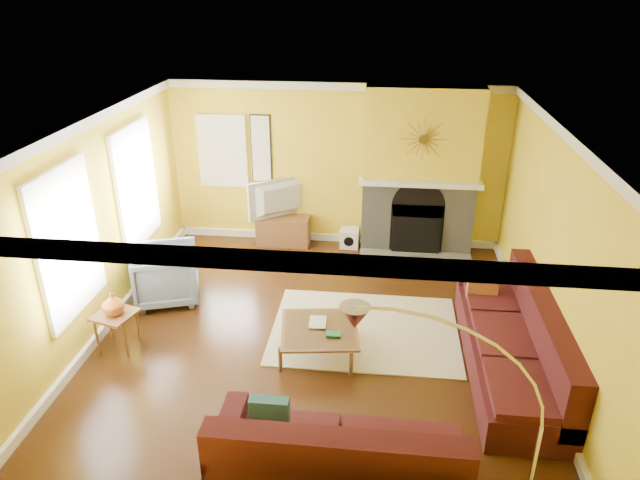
# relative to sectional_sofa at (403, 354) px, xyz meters

# --- Properties ---
(floor) EXTENTS (5.50, 6.00, 0.02)m
(floor) POSITION_rel_sectional_sofa_xyz_m (-1.07, 0.81, -0.46)
(floor) COLOR #4E2A10
(floor) RESTS_ON ground
(ceiling) EXTENTS (5.50, 6.00, 0.02)m
(ceiling) POSITION_rel_sectional_sofa_xyz_m (-1.07, 0.81, 2.26)
(ceiling) COLOR white
(ceiling) RESTS_ON ground
(wall_back) EXTENTS (5.50, 0.02, 2.70)m
(wall_back) POSITION_rel_sectional_sofa_xyz_m (-1.07, 3.82, 0.90)
(wall_back) COLOR yellow
(wall_back) RESTS_ON ground
(wall_front) EXTENTS (5.50, 0.02, 2.70)m
(wall_front) POSITION_rel_sectional_sofa_xyz_m (-1.07, -2.20, 0.90)
(wall_front) COLOR yellow
(wall_front) RESTS_ON ground
(wall_left) EXTENTS (0.02, 6.00, 2.70)m
(wall_left) POSITION_rel_sectional_sofa_xyz_m (-3.83, 0.81, 0.90)
(wall_left) COLOR yellow
(wall_left) RESTS_ON ground
(wall_right) EXTENTS (0.02, 6.00, 2.70)m
(wall_right) POSITION_rel_sectional_sofa_xyz_m (1.69, 0.81, 0.90)
(wall_right) COLOR yellow
(wall_right) RESTS_ON ground
(baseboard) EXTENTS (5.50, 6.00, 0.12)m
(baseboard) POSITION_rel_sectional_sofa_xyz_m (-1.07, 0.81, -0.39)
(baseboard) COLOR white
(baseboard) RESTS_ON floor
(crown_molding) EXTENTS (5.50, 6.00, 0.12)m
(crown_molding) POSITION_rel_sectional_sofa_xyz_m (-1.07, 0.81, 2.19)
(crown_molding) COLOR white
(crown_molding) RESTS_ON ceiling
(window_left_near) EXTENTS (0.06, 1.22, 1.72)m
(window_left_near) POSITION_rel_sectional_sofa_xyz_m (-3.79, 2.11, 1.05)
(window_left_near) COLOR white
(window_left_near) RESTS_ON wall_left
(window_left_far) EXTENTS (0.06, 1.22, 1.72)m
(window_left_far) POSITION_rel_sectional_sofa_xyz_m (-3.79, 0.21, 1.05)
(window_left_far) COLOR white
(window_left_far) RESTS_ON wall_left
(window_back) EXTENTS (0.82, 0.06, 1.22)m
(window_back) POSITION_rel_sectional_sofa_xyz_m (-2.97, 3.77, 1.10)
(window_back) COLOR white
(window_back) RESTS_ON wall_back
(wall_art) EXTENTS (0.34, 0.04, 1.14)m
(wall_art) POSITION_rel_sectional_sofa_xyz_m (-2.32, 3.78, 1.15)
(wall_art) COLOR white
(wall_art) RESTS_ON wall_back
(fireplace) EXTENTS (1.80, 0.40, 2.70)m
(fireplace) POSITION_rel_sectional_sofa_xyz_m (0.28, 3.61, 0.90)
(fireplace) COLOR gray
(fireplace) RESTS_ON floor
(mantel) EXTENTS (1.92, 0.22, 0.08)m
(mantel) POSITION_rel_sectional_sofa_xyz_m (0.28, 3.37, 0.80)
(mantel) COLOR white
(mantel) RESTS_ON fireplace
(hearth) EXTENTS (1.80, 0.70, 0.06)m
(hearth) POSITION_rel_sectional_sofa_xyz_m (0.28, 3.06, -0.42)
(hearth) COLOR gray
(hearth) RESTS_ON floor
(sunburst) EXTENTS (0.70, 0.04, 0.70)m
(sunburst) POSITION_rel_sectional_sofa_xyz_m (0.28, 3.38, 1.50)
(sunburst) COLOR olive
(sunburst) RESTS_ON fireplace
(rug) EXTENTS (2.40, 1.80, 0.02)m
(rug) POSITION_rel_sectional_sofa_xyz_m (-0.45, 1.08, -0.44)
(rug) COLOR beige
(rug) RESTS_ON floor
(sectional_sofa) EXTENTS (3.37, 3.77, 0.90)m
(sectional_sofa) POSITION_rel_sectional_sofa_xyz_m (0.00, 0.00, 0.00)
(sectional_sofa) COLOR #44161A
(sectional_sofa) RESTS_ON floor
(coffee_table) EXTENTS (1.03, 1.03, 0.36)m
(coffee_table) POSITION_rel_sectional_sofa_xyz_m (-0.98, 0.53, -0.27)
(coffee_table) COLOR white
(coffee_table) RESTS_ON floor
(media_console) EXTENTS (0.89, 0.40, 0.49)m
(media_console) POSITION_rel_sectional_sofa_xyz_m (-1.94, 3.57, -0.21)
(media_console) COLOR brown
(media_console) RESTS_ON floor
(tv) EXTENTS (0.99, 0.82, 0.66)m
(tv) POSITION_rel_sectional_sofa_xyz_m (-1.94, 3.57, 0.36)
(tv) COLOR black
(tv) RESTS_ON media_console
(subwoofer) EXTENTS (0.31, 0.31, 0.31)m
(subwoofer) POSITION_rel_sectional_sofa_xyz_m (-0.82, 3.60, -0.29)
(subwoofer) COLOR white
(subwoofer) RESTS_ON floor
(armchair) EXTENTS (1.09, 1.07, 0.79)m
(armchair) POSITION_rel_sectional_sofa_xyz_m (-3.25, 1.56, -0.06)
(armchair) COLOR gray
(armchair) RESTS_ON floor
(side_table) EXTENTS (0.55, 0.55, 0.49)m
(side_table) POSITION_rel_sectional_sofa_xyz_m (-3.46, 0.37, -0.21)
(side_table) COLOR brown
(side_table) RESTS_ON floor
(vase) EXTENTS (0.31, 0.31, 0.28)m
(vase) POSITION_rel_sectional_sofa_xyz_m (-3.46, 0.37, 0.18)
(vase) COLOR orange
(vase) RESTS_ON side_table
(book) EXTENTS (0.22, 0.29, 0.03)m
(book) POSITION_rel_sectional_sofa_xyz_m (-1.12, 0.63, -0.08)
(book) COLOR white
(book) RESTS_ON coffee_table
(arc_lamp) EXTENTS (1.42, 0.36, 2.24)m
(arc_lamp) POSITION_rel_sectional_sofa_xyz_m (0.26, -1.99, 0.67)
(arc_lamp) COLOR silver
(arc_lamp) RESTS_ON floor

